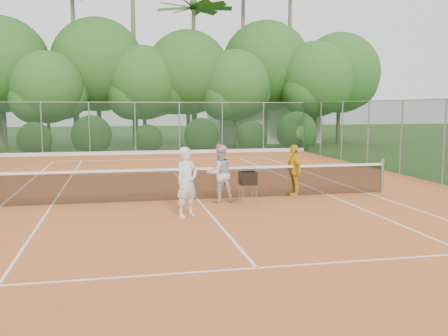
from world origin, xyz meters
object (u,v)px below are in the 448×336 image
(player_white, at_px, (187,182))
(ball_hopper, at_px, (248,179))
(player_yellow, at_px, (294,170))
(player_center_grp, at_px, (220,173))

(player_white, bearing_deg, ball_hopper, -6.07)
(player_yellow, height_order, ball_hopper, player_yellow)
(player_white, distance_m, player_yellow, 4.28)
(player_yellow, distance_m, ball_hopper, 2.28)
(player_center_grp, bearing_deg, ball_hopper, -53.26)
(player_center_grp, xyz_separation_m, player_yellow, (2.43, 0.55, -0.04))
(ball_hopper, bearing_deg, player_white, -148.95)
(player_yellow, bearing_deg, ball_hopper, -57.58)
(player_center_grp, bearing_deg, player_yellow, 12.70)
(player_center_grp, height_order, player_yellow, player_center_grp)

